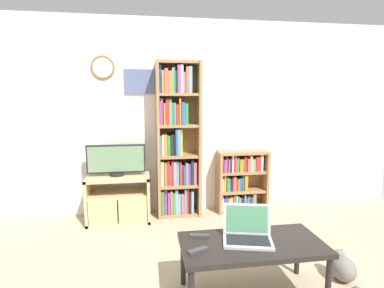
% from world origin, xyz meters
% --- Properties ---
extents(wall_back, '(6.64, 0.09, 2.60)m').
position_xyz_m(wall_back, '(-0.00, 2.22, 1.30)').
color(wall_back, silver).
rests_on(wall_back, ground_plane).
extents(tv_stand, '(0.79, 0.44, 0.59)m').
position_xyz_m(tv_stand, '(-0.69, 1.93, 0.30)').
color(tv_stand, tan).
rests_on(tv_stand, ground_plane).
extents(television, '(0.73, 0.18, 0.40)m').
position_xyz_m(television, '(-0.71, 1.97, 0.79)').
color(television, black).
rests_on(television, tv_stand).
extents(bookshelf_tall, '(0.57, 0.30, 2.03)m').
position_xyz_m(bookshelf_tall, '(0.07, 2.04, 0.99)').
color(bookshelf_tall, '#9E754C').
rests_on(bookshelf_tall, ground_plane).
extents(bookshelf_short, '(0.70, 0.26, 0.85)m').
position_xyz_m(bookshelf_short, '(0.96, 2.06, 0.43)').
color(bookshelf_short, '#9E754C').
rests_on(bookshelf_short, ground_plane).
extents(coffee_table, '(1.12, 0.55, 0.46)m').
position_xyz_m(coffee_table, '(0.48, 0.25, 0.41)').
color(coffee_table, black).
rests_on(coffee_table, ground_plane).
extents(laptop, '(0.44, 0.37, 0.26)m').
position_xyz_m(laptop, '(0.45, 0.30, 0.52)').
color(laptop, '#B7BABC').
rests_on(laptop, coffee_table).
extents(remote_near_laptop, '(0.16, 0.10, 0.02)m').
position_xyz_m(remote_near_laptop, '(0.03, 0.17, 0.47)').
color(remote_near_laptop, '#38383A').
rests_on(remote_near_laptop, coffee_table).
extents(remote_far_from_laptop, '(0.17, 0.08, 0.02)m').
position_xyz_m(remote_far_from_laptop, '(0.08, 0.41, 0.47)').
color(remote_far_from_laptop, '#38383A').
rests_on(remote_far_from_laptop, coffee_table).
extents(cat, '(0.21, 0.43, 0.26)m').
position_xyz_m(cat, '(1.34, 0.34, 0.11)').
color(cat, slate).
rests_on(cat, ground_plane).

